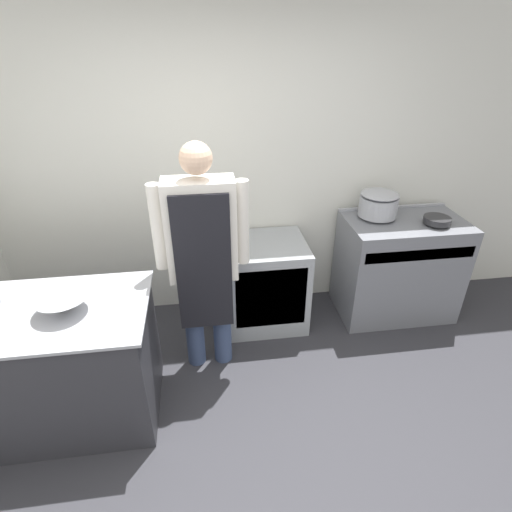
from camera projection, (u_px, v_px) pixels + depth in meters
The scene contains 9 objects.
ground_plane at pixel (269, 487), 2.34m from camera, with size 14.00×14.00×0.00m, color #2D2D33.
wall_back at pixel (233, 166), 3.35m from camera, with size 8.00×0.05×2.70m.
prep_counter at pixel (54, 365), 2.60m from camera, with size 1.31×0.77×0.87m.
stove at pixel (398, 267), 3.63m from camera, with size 1.02×0.61×0.95m.
fridge_unit at pixel (265, 283), 3.54m from camera, with size 0.69×0.62×0.78m.
person_cook at pixel (203, 251), 2.77m from camera, with size 0.65×0.24×1.76m.
mixing_bowl at pixel (63, 304), 2.36m from camera, with size 0.32×0.32×0.11m.
stock_pot at pixel (379, 203), 3.41m from camera, with size 0.33×0.33×0.22m.
saute_pan at pixel (437, 220), 3.32m from camera, with size 0.22×0.22×0.05m.
Camera 1 is at (-0.27, -1.35, 2.33)m, focal length 28.00 mm.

